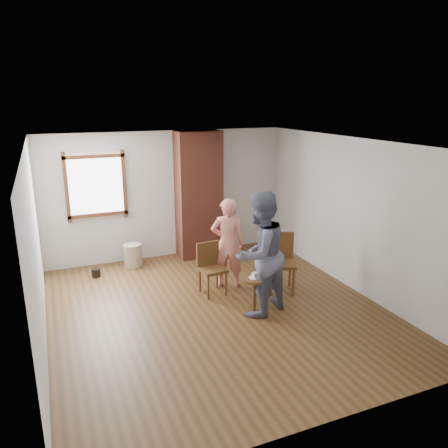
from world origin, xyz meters
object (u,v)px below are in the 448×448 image
at_px(dining_chair_left, 211,265).
at_px(dining_chair_right, 280,259).
at_px(man, 260,254).
at_px(person_pink, 228,243).
at_px(side_table, 254,290).
at_px(stoneware_crock, 133,255).

bearing_deg(dining_chair_left, dining_chair_right, -21.77).
height_order(man, person_pink, man).
height_order(side_table, man, man).
xyz_separation_m(dining_chair_right, side_table, (-0.82, -0.64, -0.16)).
distance_m(dining_chair_right, side_table, 1.05).
height_order(dining_chair_left, person_pink, person_pink).
distance_m(dining_chair_left, person_pink, 0.50).
height_order(dining_chair_right, person_pink, person_pink).
bearing_deg(dining_chair_right, person_pink, 170.98).
bearing_deg(dining_chair_right, stoneware_crock, 157.63).
height_order(stoneware_crock, dining_chair_right, dining_chair_right).
bearing_deg(person_pink, dining_chair_right, 172.08).
xyz_separation_m(dining_chair_left, dining_chair_right, (1.15, -0.34, 0.07)).
relative_size(dining_chair_left, person_pink, 0.55).
xyz_separation_m(stoneware_crock, person_pink, (1.36, -1.61, 0.57)).
height_order(dining_chair_right, man, man).
height_order(dining_chair_left, side_table, dining_chair_left).
relative_size(stoneware_crock, man, 0.24).
bearing_deg(side_table, dining_chair_right, 38.26).
bearing_deg(side_table, person_pink, 88.41).
relative_size(stoneware_crock, side_table, 0.75).
height_order(dining_chair_left, man, man).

